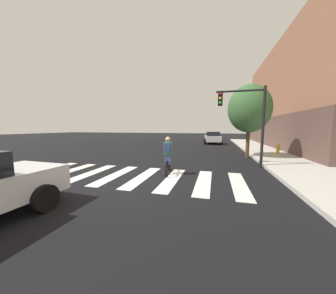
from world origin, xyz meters
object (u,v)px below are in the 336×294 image
at_px(street_tree_near, 249,109).
at_px(sedan_mid, 212,137).
at_px(cyclist, 168,156).
at_px(fire_hydrant, 278,149).
at_px(traffic_light_near, 246,113).

bearing_deg(street_tree_near, sedan_mid, 103.07).
distance_m(cyclist, fire_hydrant, 9.63).
distance_m(sedan_mid, fire_hydrant, 10.63).
xyz_separation_m(sedan_mid, traffic_light_near, (1.89, -14.00, 2.05)).
bearing_deg(cyclist, street_tree_near, 52.88).
xyz_separation_m(cyclist, fire_hydrant, (6.56, 7.05, -0.31)).
bearing_deg(sedan_mid, cyclist, -95.85).
bearing_deg(street_tree_near, traffic_light_near, -101.83).
height_order(traffic_light_near, street_tree_near, street_tree_near).
relative_size(cyclist, fire_hydrant, 2.19).
height_order(cyclist, traffic_light_near, traffic_light_near).
height_order(sedan_mid, street_tree_near, street_tree_near).
xyz_separation_m(cyclist, street_tree_near, (4.22, 5.58, 2.53)).
bearing_deg(sedan_mid, traffic_light_near, -82.33).
bearing_deg(street_tree_near, cyclist, -127.12).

